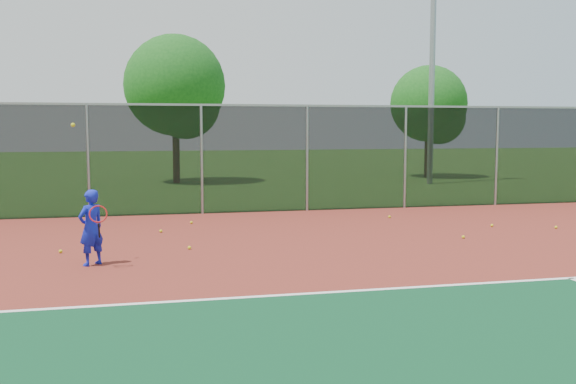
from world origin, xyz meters
name	(u,v)px	position (x,y,z in m)	size (l,w,h in m)	color
court_apron	(489,304)	(0.00, 2.00, 0.01)	(30.00, 20.00, 0.02)	maroon
fence_back	(307,157)	(0.00, 12.00, 1.56)	(30.00, 0.06, 3.03)	black
tennis_player	(91,227)	(-5.48, 5.72, 0.69)	(0.59, 0.69, 2.47)	#131FB9
practice_ball_0	(492,225)	(3.60, 8.07, 0.06)	(0.07, 0.07, 0.07)	gold
practice_ball_1	(463,237)	(2.13, 6.74, 0.06)	(0.07, 0.07, 0.07)	gold
practice_ball_2	(161,231)	(-4.22, 8.97, 0.06)	(0.07, 0.07, 0.07)	gold
practice_ball_3	(61,251)	(-6.16, 6.97, 0.06)	(0.07, 0.07, 0.07)	gold
practice_ball_5	(191,222)	(-3.44, 10.15, 0.06)	(0.07, 0.07, 0.07)	gold
practice_ball_6	(556,227)	(4.92, 7.48, 0.06)	(0.07, 0.07, 0.07)	gold
practice_ball_7	(390,217)	(1.74, 10.02, 0.06)	(0.07, 0.07, 0.07)	gold
practice_ball_8	(189,248)	(-3.73, 6.80, 0.06)	(0.07, 0.07, 0.07)	gold
floodlight_n	(433,12)	(7.26, 19.34, 7.15)	(0.90, 0.40, 12.73)	gray
tree_back_left	(177,90)	(-3.08, 22.28, 3.98)	(4.32, 4.32, 6.35)	#352413
tree_back_mid	(431,107)	(8.83, 22.65, 3.34)	(3.63, 3.63, 5.33)	#352413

